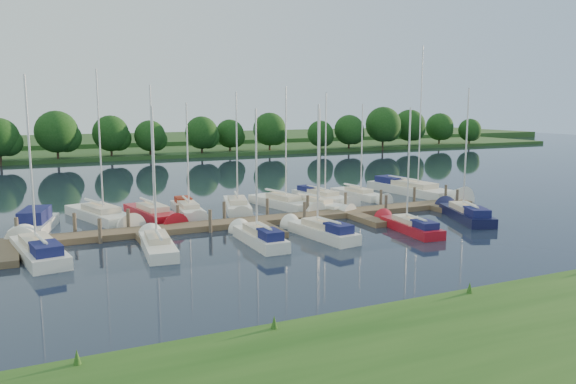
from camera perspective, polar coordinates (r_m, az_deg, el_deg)
name	(u,v)px	position (r m, az deg, el deg)	size (l,w,h in m)	color
ground	(301,250)	(34.06, 1.32, -5.86)	(260.00, 260.00, 0.00)	#181F30
near_bank	(504,349)	(21.61, 21.11, -14.66)	(90.00, 10.00, 0.50)	#1D4914
dock	(256,223)	(40.52, -3.27, -3.20)	(40.00, 6.00, 0.40)	brown
mooring_pilings	(250,215)	(41.47, -3.85, -2.36)	(38.24, 2.84, 2.00)	#473D33
far_shore	(117,151)	(105.88, -17.00, 3.96)	(180.00, 30.00, 0.60)	#214119
distant_hill	(100,141)	(130.59, -18.57, 4.92)	(220.00, 40.00, 1.40)	#315726
treeline	(102,134)	(92.41, -18.41, 5.57)	(144.98, 9.53, 8.27)	#38281C
motorboat	(35,227)	(42.25, -24.34, -3.22)	(3.37, 7.05, 1.99)	white
sailboat_n_2	(102,217)	(44.66, -18.36, -2.41)	(4.49, 9.20, 11.64)	white
sailboat_n_3	(153,215)	(44.22, -13.52, -2.31)	(3.17, 8.30, 10.50)	#A30F1A
sailboat_n_4	(188,210)	(45.52, -10.11, -1.84)	(2.07, 7.21, 9.16)	white
sailboat_n_5	(237,207)	(46.61, -5.16, -1.54)	(3.55, 7.94, 10.04)	white
sailboat_n_6	(284,204)	(47.61, -0.41, -1.27)	(3.53, 8.29, 10.53)	white
sailboat_n_7	(317,206)	(46.77, 2.95, -1.47)	(3.58, 6.68, 8.68)	white
sailboat_n_8	(323,197)	(51.09, 3.53, -0.55)	(2.81, 8.04, 10.07)	white
sailboat_n_9	(359,195)	(52.80, 7.25, -0.35)	(2.45, 7.17, 9.06)	white
sailboat_n_10	(414,191)	(56.07, 12.69, 0.11)	(3.99, 11.74, 14.63)	white
sailboat_s_0	(38,252)	(35.37, -24.04, -5.54)	(3.17, 8.50, 10.75)	white
sailboat_s_1	(157,246)	(34.63, -13.13, -5.39)	(2.14, 6.97, 8.94)	white
sailboat_s_2	(259,239)	(35.38, -2.94, -4.76)	(1.61, 6.71, 8.84)	white
sailboat_s_3	(321,233)	(37.06, 3.39, -4.13)	(2.47, 7.05, 9.11)	white
sailboat_s_4	(409,227)	(39.68, 12.24, -3.48)	(2.19, 6.93, 8.82)	#A30F1A
sailboat_s_5	(465,215)	(44.97, 17.54, -2.23)	(4.20, 7.97, 10.31)	#0F1134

